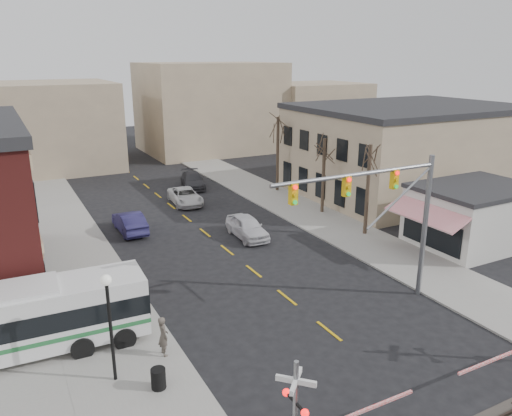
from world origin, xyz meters
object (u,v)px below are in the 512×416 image
(traffic_signal_mast, at_px, (389,204))
(trash_bin, at_px, (158,379))
(car_a, at_px, (247,227))
(rr_crossing_west, at_px, (306,412))
(street_lamp, at_px, (109,307))
(car_d, at_px, (193,180))
(car_b, at_px, (130,222))
(pedestrian_near, at_px, (163,336))
(car_c, at_px, (185,196))
(transit_bus, at_px, (1,324))
(pedestrian_far, at_px, (69,310))

(traffic_signal_mast, relative_size, trash_bin, 11.28)
(car_a, bearing_deg, rr_crossing_west, -109.31)
(street_lamp, distance_m, car_d, 31.87)
(trash_bin, bearing_deg, rr_crossing_west, -61.52)
(traffic_signal_mast, distance_m, car_d, 28.80)
(car_b, distance_m, pedestrian_near, 17.42)
(rr_crossing_west, distance_m, car_c, 31.23)
(trash_bin, relative_size, car_d, 0.17)
(trash_bin, height_order, car_d, car_d)
(transit_bus, xyz_separation_m, street_lamp, (3.94, -3.79, 1.65))
(traffic_signal_mast, bearing_deg, car_b, 116.87)
(street_lamp, bearing_deg, car_a, 45.39)
(street_lamp, bearing_deg, pedestrian_near, 18.49)
(street_lamp, height_order, car_b, street_lamp)
(rr_crossing_west, bearing_deg, street_lamp, 122.40)
(car_b, height_order, car_c, car_b)
(transit_bus, relative_size, pedestrian_far, 7.66)
(traffic_signal_mast, height_order, car_c, traffic_signal_mast)
(car_a, bearing_deg, transit_bus, -149.04)
(traffic_signal_mast, distance_m, street_lamp, 14.46)
(transit_bus, relative_size, traffic_signal_mast, 1.28)
(transit_bus, height_order, trash_bin, transit_bus)
(car_a, bearing_deg, traffic_signal_mast, -80.01)
(car_b, bearing_deg, street_lamp, 73.52)
(street_lamp, relative_size, car_c, 0.92)
(trash_bin, xyz_separation_m, car_b, (3.75, 19.36, 0.25))
(trash_bin, xyz_separation_m, car_d, (12.84, 29.76, 0.19))
(car_b, bearing_deg, pedestrian_near, 80.24)
(rr_crossing_west, bearing_deg, pedestrian_near, 105.67)
(traffic_signal_mast, relative_size, car_b, 2.02)
(street_lamp, distance_m, car_b, 18.89)
(trash_bin, bearing_deg, street_lamp, 135.62)
(street_lamp, relative_size, pedestrian_near, 2.53)
(transit_bus, bearing_deg, car_a, 28.49)
(traffic_signal_mast, relative_size, car_c, 1.92)
(car_c, height_order, pedestrian_near, pedestrian_near)
(transit_bus, xyz_separation_m, car_d, (18.20, 24.58, -1.06))
(pedestrian_near, relative_size, pedestrian_far, 1.14)
(transit_bus, height_order, pedestrian_near, transit_bus)
(street_lamp, distance_m, car_a, 18.13)
(car_d, bearing_deg, pedestrian_far, -110.17)
(street_lamp, xyz_separation_m, car_d, (14.26, 28.37, -2.71))
(trash_bin, height_order, car_a, car_a)
(car_b, height_order, pedestrian_far, pedestrian_far)
(transit_bus, height_order, street_lamp, street_lamp)
(street_lamp, xyz_separation_m, pedestrian_far, (-0.96, 5.47, -2.52))
(pedestrian_near, bearing_deg, car_d, -25.58)
(rr_crossing_west, height_order, car_a, rr_crossing_west)
(traffic_signal_mast, distance_m, car_c, 23.86)
(transit_bus, bearing_deg, traffic_signal_mast, -11.75)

